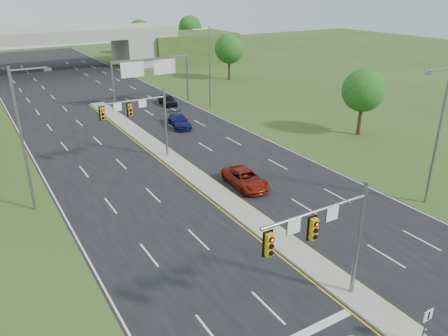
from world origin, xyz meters
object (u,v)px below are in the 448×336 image
overpass (51,54)px  car_far_c (168,100)px  signal_mast_near (330,233)px  car_far_a (245,179)px  car_far_b (179,121)px  sign_gantry (150,69)px  signal_mast_far (143,115)px  keep_right_sign (426,322)px

overpass → car_far_c: bearing=-76.5°
signal_mast_near → car_far_a: signal_mast_near is taller
car_far_b → signal_mast_near: bearing=-92.7°
signal_mast_near → car_far_a: bearing=71.3°
sign_gantry → car_far_c: sign_gantry is taller
signal_mast_far → sign_gantry: size_ratio=0.60×
car_far_a → car_far_c: size_ratio=1.22×
signal_mast_near → signal_mast_far: same height
signal_mast_far → sign_gantry: bearing=65.9°
signal_mast_near → overpass: overpass is taller
signal_mast_far → car_far_b: bearing=47.7°
signal_mast_far → sign_gantry: signal_mast_far is taller
sign_gantry → car_far_a: sign_gantry is taller
car_far_c → car_far_a: bearing=-97.9°
signal_mast_near → signal_mast_far: 25.00m
sign_gantry → car_far_b: size_ratio=2.33×
signal_mast_near → overpass: (2.26, 80.07, -1.17)m
signal_mast_far → overpass: bearing=87.6°
keep_right_sign → sign_gantry: sign_gantry is taller
signal_mast_far → car_far_c: signal_mast_far is taller
keep_right_sign → car_far_b: (5.47, 37.95, -0.78)m
sign_gantry → car_far_a: bearing=-97.4°
signal_mast_far → keep_right_sign: bearing=-85.6°
keep_right_sign → signal_mast_near: bearing=116.9°
keep_right_sign → overpass: (0.00, 84.53, 2.04)m
keep_right_sign → car_far_c: (8.66, 48.47, -0.77)m
overpass → car_far_a: size_ratio=15.35×
sign_gantry → signal_mast_far: bearing=-114.1°
sign_gantry → car_far_c: 5.00m
signal_mast_near → overpass: bearing=88.4°
keep_right_sign → sign_gantry: bearing=82.3°
overpass → car_far_a: 65.19m
sign_gantry → signal_mast_near: bearing=-101.2°
car_far_a → car_far_b: bearing=85.5°
signal_mast_far → car_far_c: 22.29m
car_far_b → sign_gantry: bearing=94.3°
signal_mast_far → car_far_b: size_ratio=1.41×
signal_mast_far → overpass: 55.13m
signal_mast_near → car_far_a: 16.33m
signal_mast_far → car_far_b: 12.16m
signal_mast_near → car_far_b: signal_mast_near is taller
keep_right_sign → car_far_a: size_ratio=0.42×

